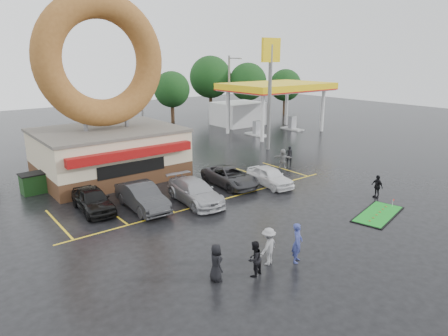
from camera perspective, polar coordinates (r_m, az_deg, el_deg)
ground at (r=23.25m, az=3.78°, el=-7.13°), size 120.00×120.00×0.00m
donut_shop at (r=31.36m, az=-16.46°, el=6.78°), size 10.20×8.70×13.50m
gas_station at (r=50.65m, az=5.07°, el=9.71°), size 12.30×13.65×5.90m
shell_sign at (r=39.10m, az=6.63°, el=13.28°), size 2.20×0.36×10.60m
streetlight_mid at (r=41.36m, az=-11.58°, el=9.59°), size 0.40×2.21×9.00m
streetlight_right at (r=48.67m, az=0.79°, el=10.80°), size 0.40×2.21×9.00m
tree_far_a at (r=61.23m, az=3.42°, el=12.19°), size 5.60×5.60×8.00m
tree_far_b at (r=63.99m, az=8.75°, el=11.61°), size 4.90×4.90×7.00m
tree_far_c at (r=61.82m, az=-1.94°, el=12.85°), size 6.30×6.30×9.00m
tree_far_d at (r=55.84m, az=-7.46°, el=11.07°), size 4.90×4.90×7.00m
car_black at (r=25.17m, az=-18.22°, el=-4.34°), size 1.89×4.30×1.44m
car_dgrey at (r=24.73m, az=-11.62°, el=-4.04°), size 1.81×4.82×1.57m
car_silver at (r=25.36m, az=-4.15°, el=-3.38°), size 2.48×5.19×1.46m
car_grey at (r=28.57m, az=0.86°, el=-1.22°), size 2.42×4.95×1.35m
car_white at (r=28.74m, az=6.56°, el=-1.19°), size 2.02×4.20×1.38m
person_blue at (r=18.54m, az=10.44°, el=-10.45°), size 0.81×0.73×1.86m
person_blackjkt at (r=17.31m, az=4.35°, el=-12.79°), size 0.87×0.74×1.56m
person_hoodie at (r=18.18m, az=6.36°, el=-11.06°), size 1.24×0.89×1.73m
person_bystander at (r=16.92m, az=-1.15°, el=-13.35°), size 0.66×0.87×1.62m
person_cameraman at (r=28.04m, az=21.01°, el=-2.46°), size 0.53×0.95×1.53m
person_walker_near at (r=33.38m, az=8.39°, el=1.37°), size 1.31×1.48×1.63m
person_walker_far at (r=34.64m, az=9.31°, el=1.83°), size 0.69×0.65×1.59m
dumpster at (r=30.03m, az=-25.33°, el=-1.99°), size 1.84×1.27×1.30m
putting_green at (r=25.33m, az=21.16°, el=-6.16°), size 4.47×2.70×0.52m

